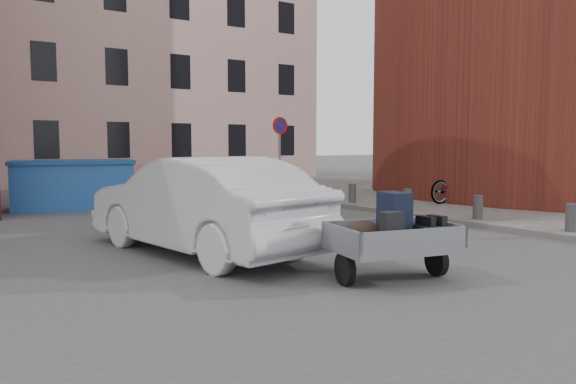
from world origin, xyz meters
TOP-DOWN VIEW (x-y plane):
  - ground at (0.00, 0.00)m, footprint 120.00×120.00m
  - sidewalk at (10.00, 4.00)m, footprint 9.00×24.00m
  - building_pink at (6.00, 22.00)m, footprint 16.00×8.00m
  - no_parking_sign at (6.00, 9.48)m, footprint 0.60×0.09m
  - bollards at (6.00, 3.40)m, footprint 0.22×9.02m
  - barriers at (4.20, 15.00)m, footprint 4.70×0.18m
  - trailer at (0.57, -1.54)m, footprint 1.80×1.94m
  - dumpster at (-0.92, 9.62)m, footprint 3.61×2.46m
  - silver_car at (-0.72, 1.66)m, footprint 2.46×5.16m
  - bicycle at (8.48, 3.84)m, footprint 2.07×0.86m

SIDE VIEW (x-z plane):
  - ground at x=0.00m, z-range 0.00..0.00m
  - sidewalk at x=10.00m, z-range 0.00..0.12m
  - bollards at x=6.00m, z-range 0.12..0.67m
  - barriers at x=4.20m, z-range 0.00..1.00m
  - trailer at x=0.57m, z-range 0.01..1.21m
  - bicycle at x=8.48m, z-range 0.12..1.18m
  - dumpster at x=-0.92m, z-range 0.00..1.39m
  - silver_car at x=-0.72m, z-range 0.00..1.63m
  - no_parking_sign at x=6.00m, z-range 0.69..3.34m
  - building_pink at x=6.00m, z-range 0.00..14.00m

